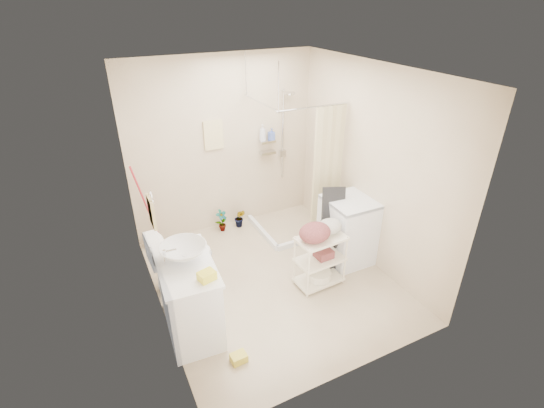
{
  "coord_description": "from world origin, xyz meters",
  "views": [
    {
      "loc": [
        -1.8,
        -3.61,
        3.27
      ],
      "look_at": [
        0.12,
        0.25,
        0.96
      ],
      "focal_mm": 26.0,
      "sensor_mm": 36.0,
      "label": 1
    }
  ],
  "objects_px": {
    "vanity": "(189,297)",
    "toilet": "(182,258)",
    "washing_machine": "(349,230)",
    "laundry_rack": "(320,256)"
  },
  "relations": [
    {
      "from": "vanity",
      "to": "washing_machine",
      "type": "height_order",
      "value": "washing_machine"
    },
    {
      "from": "vanity",
      "to": "laundry_rack",
      "type": "relative_size",
      "value": 1.2
    },
    {
      "from": "vanity",
      "to": "toilet",
      "type": "xyz_separation_m",
      "value": [
        0.12,
        0.78,
        -0.04
      ]
    },
    {
      "from": "washing_machine",
      "to": "laundry_rack",
      "type": "height_order",
      "value": "washing_machine"
    },
    {
      "from": "vanity",
      "to": "laundry_rack",
      "type": "xyz_separation_m",
      "value": [
        1.66,
        0.03,
        -0.02
      ]
    },
    {
      "from": "washing_machine",
      "to": "laundry_rack",
      "type": "distance_m",
      "value": 0.7
    },
    {
      "from": "toilet",
      "to": "washing_machine",
      "type": "xyz_separation_m",
      "value": [
        2.18,
        -0.46,
        0.07
      ]
    },
    {
      "from": "washing_machine",
      "to": "toilet",
      "type": "bearing_deg",
      "value": 168.53
    },
    {
      "from": "vanity",
      "to": "laundry_rack",
      "type": "distance_m",
      "value": 1.66
    },
    {
      "from": "toilet",
      "to": "washing_machine",
      "type": "bearing_deg",
      "value": -103.54
    }
  ]
}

